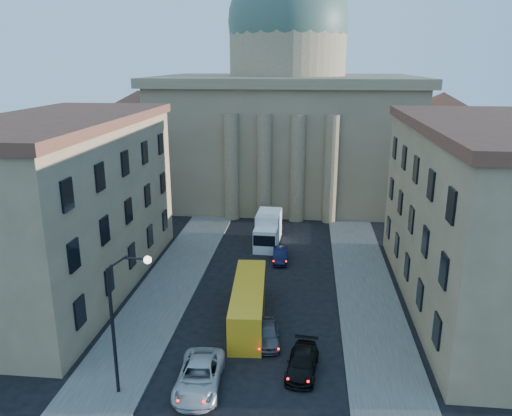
% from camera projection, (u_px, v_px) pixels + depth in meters
% --- Properties ---
extents(sidewalk_left, '(5.00, 60.00, 0.15)m').
position_uv_depth(sidewalk_left, '(153.00, 311.00, 39.13)').
color(sidewalk_left, '#514F4A').
rests_on(sidewalk_left, ground).
extents(sidewalk_right, '(5.00, 60.00, 0.15)m').
position_uv_depth(sidewalk_right, '(373.00, 322.00, 37.41)').
color(sidewalk_right, '#514F4A').
rests_on(sidewalk_right, ground).
extents(church, '(68.02, 28.76, 36.60)m').
position_uv_depth(church, '(286.00, 113.00, 70.70)').
color(church, '#7E6A4E').
rests_on(church, ground).
extents(building_left, '(11.60, 26.60, 14.70)m').
position_uv_depth(building_left, '(64.00, 204.00, 41.73)').
color(building_left, tan).
rests_on(building_left, ground).
extents(building_right, '(11.60, 26.60, 14.70)m').
position_uv_depth(building_right, '(486.00, 217.00, 38.30)').
color(building_right, tan).
rests_on(building_right, ground).
extents(street_lamp, '(2.62, 0.44, 8.83)m').
position_uv_depth(street_lamp, '(121.00, 313.00, 27.96)').
color(street_lamp, black).
rests_on(street_lamp, ground).
extents(car_left_mid, '(2.85, 5.72, 1.56)m').
position_uv_depth(car_left_mid, '(199.00, 376.00, 29.83)').
color(car_left_mid, silver).
rests_on(car_left_mid, ground).
extents(car_right_mid, '(2.28, 4.64, 1.30)m').
position_uv_depth(car_right_mid, '(303.00, 362.00, 31.43)').
color(car_right_mid, black).
rests_on(car_right_mid, ground).
extents(car_right_far, '(2.07, 4.16, 1.36)m').
position_uv_depth(car_right_far, '(268.00, 334.00, 34.67)').
color(car_right_far, '#525257').
rests_on(car_right_far, ground).
extents(car_right_distant, '(1.53, 3.97, 1.29)m').
position_uv_depth(car_right_distant, '(280.00, 255.00, 48.92)').
color(car_right_distant, black).
rests_on(car_right_distant, ground).
extents(city_bus, '(2.94, 10.22, 2.85)m').
position_uv_depth(city_bus, '(249.00, 302.00, 37.44)').
color(city_bus, '#FBAD1B').
rests_on(city_bus, ground).
extents(box_truck, '(2.61, 6.20, 3.36)m').
position_uv_depth(box_truck, '(268.00, 230.00, 53.11)').
color(box_truck, white).
rests_on(box_truck, ground).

